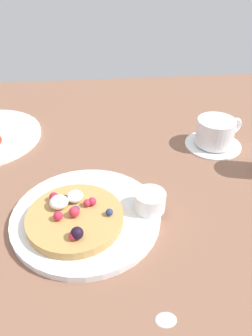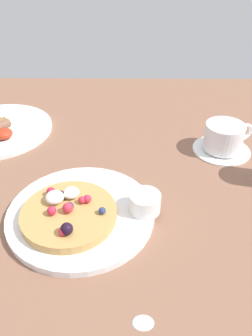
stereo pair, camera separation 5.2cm
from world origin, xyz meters
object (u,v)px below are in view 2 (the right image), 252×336
syrup_ramekin (145,202)px  coffee_cup (224,136)px  pancake_plate (81,213)px  coffee_saucer (221,149)px

syrup_ramekin → coffee_cup: (18.19, 21.05, 0.74)cm
pancake_plate → syrup_ramekin: (11.00, 0.25, 2.36)cm
coffee_saucer → pancake_plate: bearing=-143.8°
pancake_plate → syrup_ramekin: syrup_ramekin is taller
syrup_ramekin → coffee_saucer: (18.05, 21.00, -2.64)cm
pancake_plate → coffee_saucer: bearing=36.2°
syrup_ramekin → coffee_saucer: bearing=49.3°
coffee_saucer → coffee_cup: bearing=18.7°
syrup_ramekin → coffee_cup: size_ratio=0.47×
coffee_cup → syrup_ramekin: bearing=-130.8°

